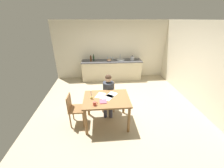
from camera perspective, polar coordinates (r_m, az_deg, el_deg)
ground_plane at (r=4.70m, az=2.21°, el=-8.85°), size 5.20×5.20×0.04m
wall_back at (r=6.60m, az=-0.36°, el=13.89°), size 5.20×0.12×2.60m
wall_right at (r=5.12m, az=33.00°, el=6.32°), size 0.12×5.20×2.60m
kitchen_counter at (r=6.48m, az=-0.08°, el=5.88°), size 2.73×0.64×0.90m
dining_table at (r=3.60m, az=-2.26°, el=-7.54°), size 1.17×0.90×0.79m
chair_at_table at (r=4.29m, az=-1.45°, el=-4.60°), size 0.44×0.44×0.86m
person_seated at (r=4.06m, az=-1.54°, el=-3.18°), size 0.36×0.61×1.19m
chair_side_empty at (r=3.81m, az=-15.26°, el=-9.63°), size 0.41×0.41×0.88m
coffee_mug at (r=3.26m, az=-7.16°, el=-8.05°), size 0.11×0.08×0.09m
candlestick at (r=3.51m, az=-8.55°, el=-5.14°), size 0.06×0.06×0.24m
book_magazine at (r=3.39m, az=-3.71°, el=-7.23°), size 0.18×0.19×0.02m
paper_letter at (r=3.56m, az=-1.62°, el=-5.57°), size 0.34×0.36×0.00m
paper_bill at (r=3.67m, az=-4.77°, el=-4.67°), size 0.31×0.36×0.00m
paper_envelope at (r=3.68m, az=-0.09°, el=-4.43°), size 0.34×0.36×0.00m
sink_unit at (r=6.39m, az=3.57°, el=9.97°), size 0.36×0.36×0.24m
bottle_oil at (r=6.29m, az=-8.79°, el=10.35°), size 0.08×0.08×0.27m
bottle_vinegar at (r=6.34m, az=-7.61°, el=10.64°), size 0.06×0.06×0.30m
mixing_bowl at (r=6.26m, az=-1.28°, el=9.90°), size 0.20×0.20×0.09m
stovetop_kettle at (r=6.46m, az=8.40°, el=10.62°), size 0.18×0.18×0.22m
wine_glass_near_sink at (r=6.47m, az=0.28°, el=10.99°), size 0.07×0.07×0.15m
wine_glass_by_kettle at (r=6.46m, az=-0.66°, el=10.97°), size 0.07×0.07×0.15m
wine_glass_back_left at (r=6.45m, az=-1.85°, el=10.94°), size 0.07×0.07×0.15m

